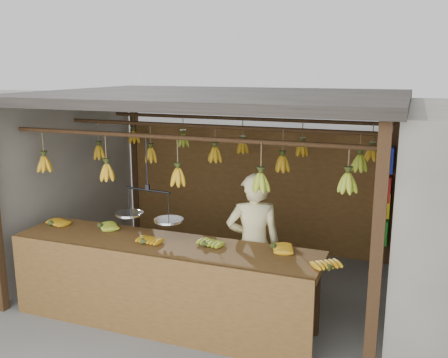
% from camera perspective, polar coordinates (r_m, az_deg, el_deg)
% --- Properties ---
extents(ground, '(80.00, 80.00, 0.00)m').
position_cam_1_polar(ground, '(6.48, -0.96, -11.85)').
color(ground, '#5B5B57').
extents(stall, '(4.30, 3.30, 2.40)m').
position_cam_1_polar(stall, '(6.24, 0.09, 6.08)').
color(stall, black).
rests_on(stall, ground).
extents(counter, '(3.54, 0.75, 0.96)m').
position_cam_1_polar(counter, '(5.23, -7.42, -9.76)').
color(counter, brown).
rests_on(counter, ground).
extents(hanging_bananas, '(3.62, 2.21, 0.38)m').
position_cam_1_polar(hanging_bananas, '(5.99, -1.08, 2.45)').
color(hanging_bananas, '#BE8714').
rests_on(hanging_bananas, ground).
extents(balance_scale, '(0.81, 0.36, 0.89)m').
position_cam_1_polar(balance_scale, '(5.37, -8.62, -3.90)').
color(balance_scale, black).
rests_on(balance_scale, ground).
extents(vendor, '(0.68, 0.57, 1.61)m').
position_cam_1_polar(vendor, '(5.44, 3.38, -7.62)').
color(vendor, beige).
rests_on(vendor, ground).
extents(bag_bundles, '(0.08, 0.26, 1.33)m').
position_cam_1_polar(bag_bundles, '(7.03, 18.12, -1.89)').
color(bag_bundles, '#1426BF').
rests_on(bag_bundles, ground).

